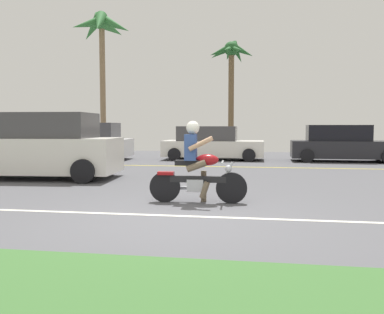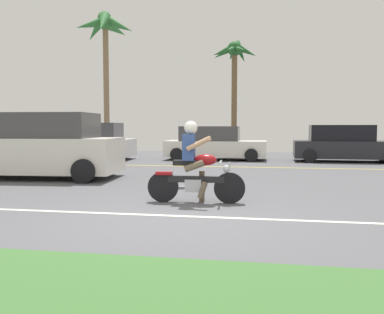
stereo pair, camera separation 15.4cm
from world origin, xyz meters
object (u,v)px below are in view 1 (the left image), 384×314
object	(u,v)px
motorcyclist	(197,168)
parked_car_2	(342,144)
suv_nearby	(39,147)
palm_tree_0	(102,34)
parked_car_1	(212,144)
palm_tree_1	(231,60)
parked_car_0	(88,143)

from	to	relation	value
motorcyclist	parked_car_2	world-z (taller)	motorcyclist
motorcyclist	parked_car_2	bearing A→B (deg)	65.82
suv_nearby	palm_tree_0	xyz separation A→B (m)	(-2.48, 11.40, 5.69)
motorcyclist	suv_nearby	distance (m)	5.91
motorcyclist	parked_car_1	size ratio (longest dim) A/B	0.43
palm_tree_1	suv_nearby	bearing A→B (deg)	-113.81
motorcyclist	suv_nearby	xyz separation A→B (m)	(-5.03, 3.09, 0.24)
parked_car_1	palm_tree_1	xyz separation A→B (m)	(0.62, 3.32, 4.21)
parked_car_0	suv_nearby	bearing A→B (deg)	-78.43
motorcyclist	parked_car_1	distance (m)	10.59
parked_car_1	parked_car_2	distance (m)	5.59
parked_car_1	palm_tree_1	world-z (taller)	palm_tree_1
motorcyclist	palm_tree_1	world-z (taller)	palm_tree_1
parked_car_2	palm_tree_1	world-z (taller)	palm_tree_1
motorcyclist	suv_nearby	bearing A→B (deg)	148.44
suv_nearby	parked_car_2	size ratio (longest dim) A/B	1.06
parked_car_0	parked_car_1	distance (m)	5.56
parked_car_2	palm_tree_0	size ratio (longest dim) A/B	0.56
parked_car_0	palm_tree_0	size ratio (longest dim) A/B	0.51
suv_nearby	parked_car_0	distance (m)	6.75
motorcyclist	palm_tree_0	size ratio (longest dim) A/B	0.24
parked_car_0	palm_tree_0	bearing A→B (deg)	103.26
motorcyclist	suv_nearby	size ratio (longest dim) A/B	0.41
suv_nearby	parked_car_1	world-z (taller)	suv_nearby
parked_car_0	palm_tree_1	distance (m)	8.48
palm_tree_1	palm_tree_0	bearing A→B (deg)	175.11
parked_car_0	palm_tree_1	world-z (taller)	palm_tree_1
motorcyclist	palm_tree_0	distance (m)	17.37
palm_tree_1	parked_car_0	bearing A→B (deg)	-145.71
motorcyclist	palm_tree_0	world-z (taller)	palm_tree_0
motorcyclist	parked_car_1	bearing A→B (deg)	94.86
palm_tree_0	motorcyclist	bearing A→B (deg)	-62.59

